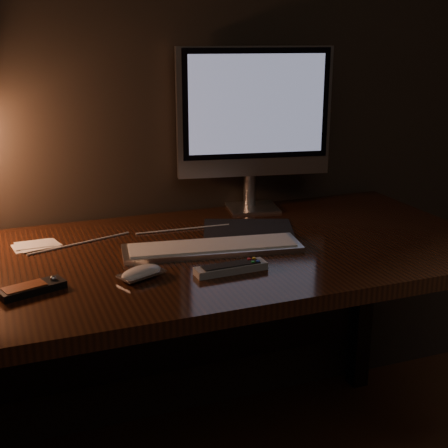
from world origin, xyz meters
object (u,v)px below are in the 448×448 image
object	(u,v)px
mouse	(141,274)
tv_remote	(231,268)
media_remote	(32,288)
keyboard	(212,247)
monitor	(255,116)
desk	(190,286)

from	to	relation	value
mouse	tv_remote	distance (m)	0.21
mouse	media_remote	xyz separation A→B (m)	(-0.25, 0.01, -0.00)
media_remote	tv_remote	xyz separation A→B (m)	(0.46, -0.04, 0.00)
keyboard	media_remote	size ratio (longest dim) A/B	3.07
monitor	desk	bearing A→B (deg)	-130.62
mouse	desk	bearing A→B (deg)	25.86
desk	keyboard	world-z (taller)	keyboard
desk	mouse	distance (m)	0.31
tv_remote	keyboard	bearing A→B (deg)	84.12
keyboard	media_remote	bearing A→B (deg)	-157.25
desk	keyboard	xyz separation A→B (m)	(0.04, -0.08, 0.14)
keyboard	media_remote	world-z (taller)	media_remote
desk	tv_remote	xyz separation A→B (m)	(0.03, -0.24, 0.14)
keyboard	tv_remote	world-z (taller)	tv_remote
monitor	tv_remote	xyz separation A→B (m)	(-0.27, -0.49, -0.29)
desk	monitor	distance (m)	0.58
mouse	media_remote	distance (m)	0.25
desk	keyboard	bearing A→B (deg)	-65.89
keyboard	desk	bearing A→B (deg)	122.91
desk	mouse	xyz separation A→B (m)	(-0.18, -0.21, 0.14)
monitor	tv_remote	distance (m)	0.63
monitor	mouse	distance (m)	0.72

